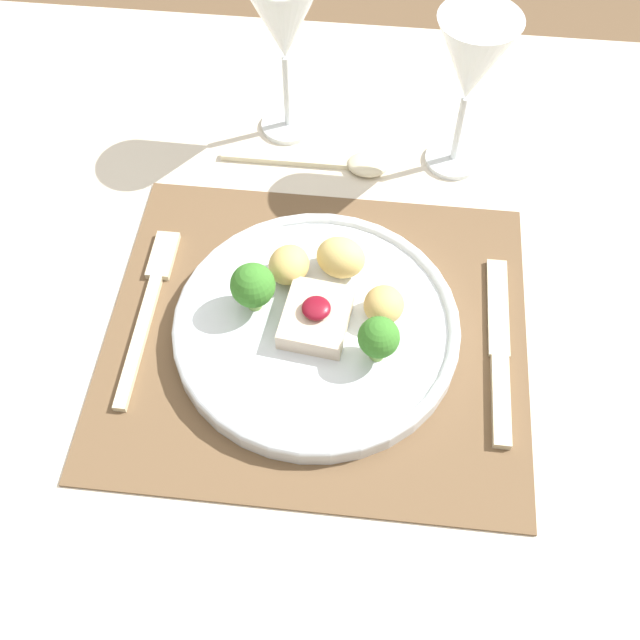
# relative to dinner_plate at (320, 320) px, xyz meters

# --- Properties ---
(ground_plane) EXTENTS (8.00, 8.00, 0.00)m
(ground_plane) POSITION_rel_dinner_plate_xyz_m (-0.00, -0.00, -0.78)
(ground_plane) COLOR brown
(dining_table) EXTENTS (1.27, 0.98, 0.76)m
(dining_table) POSITION_rel_dinner_plate_xyz_m (-0.00, -0.00, -0.12)
(dining_table) COLOR beige
(dining_table) RESTS_ON ground_plane
(placemat) EXTENTS (0.40, 0.35, 0.00)m
(placemat) POSITION_rel_dinner_plate_xyz_m (-0.00, -0.00, -0.02)
(placemat) COLOR brown
(placemat) RESTS_ON dining_table
(dinner_plate) EXTENTS (0.27, 0.27, 0.07)m
(dinner_plate) POSITION_rel_dinner_plate_xyz_m (0.00, 0.00, 0.00)
(dinner_plate) COLOR silver
(dinner_plate) RESTS_ON placemat
(fork) EXTENTS (0.02, 0.21, 0.01)m
(fork) POSITION_rel_dinner_plate_xyz_m (-0.17, 0.01, -0.01)
(fork) COLOR beige
(fork) RESTS_ON placemat
(knife) EXTENTS (0.02, 0.21, 0.01)m
(knife) POSITION_rel_dinner_plate_xyz_m (0.17, -0.02, -0.01)
(knife) COLOR beige
(knife) RESTS_ON placemat
(spoon) EXTENTS (0.19, 0.04, 0.01)m
(spoon) POSITION_rel_dinner_plate_xyz_m (0.00, 0.22, -0.01)
(spoon) COLOR beige
(spoon) RESTS_ON dining_table
(wine_glass_near) EXTENTS (0.08, 0.08, 0.18)m
(wine_glass_near) POSITION_rel_dinner_plate_xyz_m (0.13, 0.25, 0.11)
(wine_glass_near) COLOR white
(wine_glass_near) RESTS_ON dining_table
(wine_glass_far) EXTENTS (0.08, 0.08, 0.19)m
(wine_glass_far) POSITION_rel_dinner_plate_xyz_m (-0.07, 0.28, 0.12)
(wine_glass_far) COLOR white
(wine_glass_far) RESTS_ON dining_table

